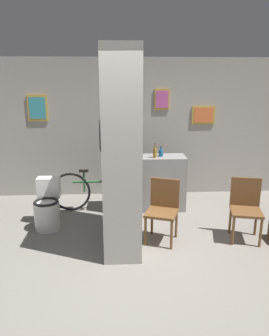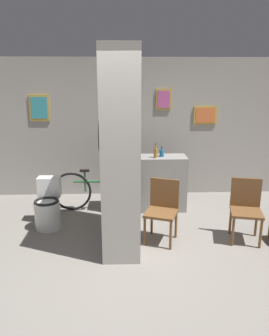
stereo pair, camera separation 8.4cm
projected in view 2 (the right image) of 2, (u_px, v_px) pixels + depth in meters
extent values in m
plane|color=slate|center=(130.00, 264.00, 4.05)|extent=(14.00, 14.00, 0.00)
cube|color=gray|center=(126.00, 129.00, 6.24)|extent=(8.00, 0.06, 2.60)
cube|color=#B79338|center=(39.00, 108.00, 6.04)|extent=(0.36, 0.02, 0.48)
cube|color=teal|center=(39.00, 108.00, 6.02)|extent=(0.30, 0.01, 0.39)
cube|color=#B79338|center=(205.00, 115.00, 6.19)|extent=(0.44, 0.02, 0.34)
cube|color=#D86633|center=(205.00, 115.00, 6.18)|extent=(0.36, 0.01, 0.28)
cube|color=#B79338|center=(164.00, 99.00, 6.08)|extent=(0.28, 0.02, 0.38)
cube|color=#B24C8C|center=(164.00, 99.00, 6.07)|extent=(0.23, 0.01, 0.31)
cube|color=gray|center=(121.00, 151.00, 4.33)|extent=(0.47, 1.29, 2.60)
cylinder|color=black|center=(100.00, 135.00, 4.00)|extent=(0.03, 0.40, 0.40)
cylinder|color=red|center=(99.00, 135.00, 4.00)|extent=(0.01, 0.07, 0.07)
cube|color=gray|center=(148.00, 183.00, 5.67)|extent=(1.30, 0.44, 0.94)
cylinder|color=silver|center=(48.00, 215.00, 4.98)|extent=(0.38, 0.38, 0.43)
torus|color=black|center=(46.00, 201.00, 4.92)|extent=(0.37, 0.37, 0.04)
cube|color=silver|center=(49.00, 187.00, 5.12)|extent=(0.35, 0.20, 0.32)
cylinder|color=brown|center=(145.00, 232.00, 4.46)|extent=(0.04, 0.04, 0.41)
cylinder|color=brown|center=(171.00, 235.00, 4.35)|extent=(0.04, 0.04, 0.41)
cylinder|color=brown|center=(152.00, 221.00, 4.79)|extent=(0.04, 0.04, 0.41)
cylinder|color=brown|center=(176.00, 224.00, 4.68)|extent=(0.04, 0.04, 0.41)
cube|color=brown|center=(161.00, 213.00, 4.51)|extent=(0.53, 0.53, 0.04)
cube|color=brown|center=(165.00, 193.00, 4.63)|extent=(0.40, 0.17, 0.42)
cylinder|color=brown|center=(233.00, 232.00, 4.45)|extent=(0.04, 0.04, 0.41)
cylinder|color=brown|center=(261.00, 234.00, 4.39)|extent=(0.04, 0.04, 0.41)
cylinder|color=brown|center=(230.00, 221.00, 4.79)|extent=(0.04, 0.04, 0.41)
cylinder|color=brown|center=(256.00, 223.00, 4.73)|extent=(0.04, 0.04, 0.41)
cube|color=brown|center=(246.00, 212.00, 4.53)|extent=(0.50, 0.50, 0.04)
cube|color=brown|center=(246.00, 192.00, 4.65)|extent=(0.41, 0.12, 0.42)
torus|color=black|center=(72.00, 191.00, 5.64)|extent=(0.68, 0.04, 0.68)
torus|color=black|center=(127.00, 191.00, 5.67)|extent=(0.68, 0.04, 0.68)
cylinder|color=#266633|center=(99.00, 181.00, 5.61)|extent=(0.87, 0.04, 0.04)
cylinder|color=#266633|center=(85.00, 182.00, 5.60)|extent=(0.03, 0.03, 0.35)
cylinder|color=#266633|center=(124.00, 181.00, 5.62)|extent=(0.03, 0.03, 0.32)
cube|color=black|center=(85.00, 171.00, 5.55)|extent=(0.16, 0.06, 0.04)
cylinder|color=#262626|center=(124.00, 172.00, 5.58)|extent=(0.03, 0.42, 0.03)
cylinder|color=olive|center=(156.00, 153.00, 5.45)|extent=(0.07, 0.07, 0.16)
cylinder|color=olive|center=(156.00, 146.00, 5.42)|extent=(0.03, 0.03, 0.07)
sphere|color=#333333|center=(156.00, 144.00, 5.40)|extent=(0.03, 0.03, 0.03)
cylinder|color=#19598C|center=(162.00, 153.00, 5.53)|extent=(0.08, 0.08, 0.11)
cylinder|color=#19598C|center=(162.00, 149.00, 5.51)|extent=(0.03, 0.03, 0.05)
sphere|color=#333333|center=(162.00, 147.00, 5.50)|extent=(0.03, 0.03, 0.03)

